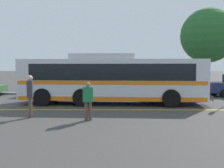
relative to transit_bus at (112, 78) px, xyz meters
The scene contains 9 objects.
ground_plane 2.08m from the transit_bus, 13.56° to the left, with size 220.00×220.00×0.00m, color #423F3D.
lane_strip_0 2.67m from the transit_bus, 89.59° to the right, with size 0.20×30.71×0.01m, color gold.
curb_strip 5.41m from the transit_bus, 89.83° to the left, with size 38.71×0.36×0.15m, color #99999E.
transit_bus is the anchor object (origin of this frame).
parked_car_1 5.55m from the transit_bus, 136.29° to the left, with size 4.96×2.01×1.30m.
parked_car_2 4.84m from the transit_bus, 59.29° to the left, with size 4.75×1.99×1.34m.
pedestrian_0 4.99m from the transit_bus, 100.75° to the right, with size 0.43×0.23×1.60m.
pedestrian_2 5.55m from the transit_bus, 129.32° to the right, with size 0.28×0.45×1.86m.
tree_0 13.47m from the transit_bus, 46.33° to the left, with size 5.11×5.11×7.69m.
Camera 1 is at (-1.20, -15.92, 2.24)m, focal length 42.00 mm.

